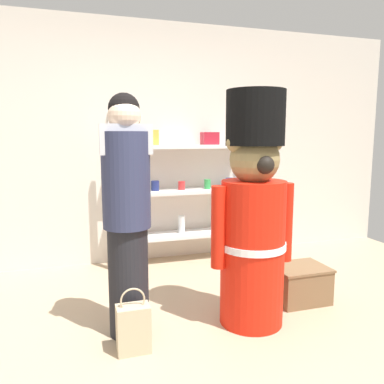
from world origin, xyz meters
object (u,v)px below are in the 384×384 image
(merchandise_shelf, at_px, (182,188))
(person_shopper, at_px, (127,212))
(shopping_bag, at_px, (133,328))
(display_crate, at_px, (299,283))
(teddy_bear_guard, at_px, (253,216))

(merchandise_shelf, xyz_separation_m, person_shopper, (-0.80, -1.44, 0.06))
(merchandise_shelf, xyz_separation_m, shopping_bag, (-0.81, -1.69, -0.66))
(person_shopper, relative_size, shopping_bag, 3.86)
(shopping_bag, xyz_separation_m, display_crate, (1.46, 0.36, -0.01))
(teddy_bear_guard, bearing_deg, display_crate, 21.33)
(person_shopper, bearing_deg, display_crate, 4.23)
(teddy_bear_guard, xyz_separation_m, person_shopper, (-0.89, 0.11, 0.07))
(teddy_bear_guard, bearing_deg, shopping_bag, -171.07)
(shopping_bag, height_order, display_crate, shopping_bag)
(person_shopper, distance_m, display_crate, 1.62)
(shopping_bag, bearing_deg, display_crate, 13.81)
(merchandise_shelf, distance_m, display_crate, 1.63)
(person_shopper, bearing_deg, merchandise_shelf, 61.13)
(teddy_bear_guard, distance_m, person_shopper, 0.90)
(shopping_bag, relative_size, display_crate, 0.97)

